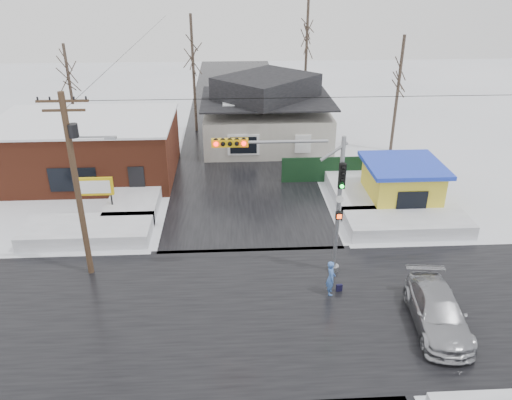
{
  "coord_description": "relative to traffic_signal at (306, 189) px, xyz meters",
  "views": [
    {
      "loc": [
        -0.98,
        -17.57,
        13.95
      ],
      "look_at": [
        0.25,
        5.08,
        3.0
      ],
      "focal_mm": 35.0,
      "sensor_mm": 36.0,
      "label": 1
    }
  ],
  "objects": [
    {
      "name": "ground",
      "position": [
        -2.43,
        -2.97,
        -4.54
      ],
      "size": [
        120.0,
        120.0,
        0.0
      ],
      "primitive_type": "plane",
      "color": "white",
      "rests_on": "ground"
    },
    {
      "name": "kiosk",
      "position": [
        7.07,
        7.03,
        -3.08
      ],
      "size": [
        4.6,
        4.6,
        2.88
      ],
      "color": "yellow",
      "rests_on": "ground"
    },
    {
      "name": "fence",
      "position": [
        4.07,
        11.03,
        -3.64
      ],
      "size": [
        8.0,
        0.12,
        1.8
      ],
      "primitive_type": "cube",
      "color": "black",
      "rests_on": "ground"
    },
    {
      "name": "snowbank_ne",
      "position": [
        6.57,
        4.03,
        -4.14
      ],
      "size": [
        7.0,
        3.0,
        0.8
      ],
      "primitive_type": "cube",
      "color": "white",
      "rests_on": "ground"
    },
    {
      "name": "pedestrian",
      "position": [
        1.02,
        -1.83,
        -3.68
      ],
      "size": [
        0.45,
        0.65,
        1.71
      ],
      "primitive_type": "imported",
      "rotation": [
        0.0,
        0.0,
        1.51
      ],
      "color": "#426DBB",
      "rests_on": "ground"
    },
    {
      "name": "tree_far_west",
      "position": [
        -16.43,
        21.03,
        1.82
      ],
      "size": [
        3.0,
        3.0,
        8.0
      ],
      "color": "#332821",
      "rests_on": "ground"
    },
    {
      "name": "tree_far_mid",
      "position": [
        3.57,
        25.03,
        5.0
      ],
      "size": [
        3.0,
        3.0,
        12.0
      ],
      "color": "#332821",
      "rests_on": "ground"
    },
    {
      "name": "marquee_sign",
      "position": [
        -11.43,
        6.53,
        -2.62
      ],
      "size": [
        2.2,
        0.21,
        2.55
      ],
      "color": "black",
      "rests_on": "ground"
    },
    {
      "name": "road_ew",
      "position": [
        -2.43,
        -2.97,
        -4.53
      ],
      "size": [
        120.0,
        10.0,
        0.02
      ],
      "primitive_type": "cube",
      "color": "black",
      "rests_on": "ground"
    },
    {
      "name": "snowbank_nside_w",
      "position": [
        -9.43,
        9.03,
        -4.14
      ],
      "size": [
        3.0,
        8.0,
        0.8
      ],
      "primitive_type": "cube",
      "color": "white",
      "rests_on": "ground"
    },
    {
      "name": "traffic_signal",
      "position": [
        0.0,
        0.0,
        0.0
      ],
      "size": [
        6.05,
        0.68,
        7.0
      ],
      "color": "gray",
      "rests_on": "ground"
    },
    {
      "name": "utility_pole",
      "position": [
        -10.36,
        0.53,
        0.57
      ],
      "size": [
        3.15,
        0.44,
        9.0
      ],
      "color": "#382619",
      "rests_on": "ground"
    },
    {
      "name": "snowbank_nside_e",
      "position": [
        4.57,
        9.03,
        -4.14
      ],
      "size": [
        3.0,
        8.0,
        0.8
      ],
      "primitive_type": "cube",
      "color": "white",
      "rests_on": "ground"
    },
    {
      "name": "car",
      "position": [
        5.06,
        -4.3,
        -3.81
      ],
      "size": [
        2.56,
        5.21,
        1.46
      ],
      "primitive_type": "imported",
      "rotation": [
        0.0,
        0.0,
        -0.11
      ],
      "color": "#A4A5AB",
      "rests_on": "ground"
    },
    {
      "name": "road_ns",
      "position": [
        -2.43,
        -2.97,
        -4.53
      ],
      "size": [
        10.0,
        120.0,
        0.02
      ],
      "primitive_type": "cube",
      "color": "black",
      "rests_on": "ground"
    },
    {
      "name": "brick_building",
      "position": [
        -13.43,
        13.03,
        -2.46
      ],
      "size": [
        12.2,
        8.2,
        4.12
      ],
      "color": "brown",
      "rests_on": "ground"
    },
    {
      "name": "shopping_bag",
      "position": [
        1.49,
        -1.69,
        -4.36
      ],
      "size": [
        0.3,
        0.16,
        0.35
      ],
      "primitive_type": "cube",
      "rotation": [
        0.0,
        0.0,
        0.16
      ],
      "color": "black",
      "rests_on": "ground"
    },
    {
      "name": "house",
      "position": [
        -0.43,
        19.03,
        -1.92
      ],
      "size": [
        10.4,
        8.4,
        5.76
      ],
      "color": "beige",
      "rests_on": "ground"
    },
    {
      "name": "tree_far_right",
      "position": [
        9.57,
        17.03,
        2.62
      ],
      "size": [
        3.0,
        3.0,
        9.0
      ],
      "color": "#332821",
      "rests_on": "ground"
    },
    {
      "name": "tree_far_left",
      "position": [
        -6.43,
        23.03,
        3.41
      ],
      "size": [
        3.0,
        3.0,
        10.0
      ],
      "color": "#332821",
      "rests_on": "ground"
    },
    {
      "name": "snowbank_nw",
      "position": [
        -11.43,
        4.03,
        -4.14
      ],
      "size": [
        7.0,
        3.0,
        0.8
      ],
      "primitive_type": "cube",
      "color": "white",
      "rests_on": "ground"
    }
  ]
}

